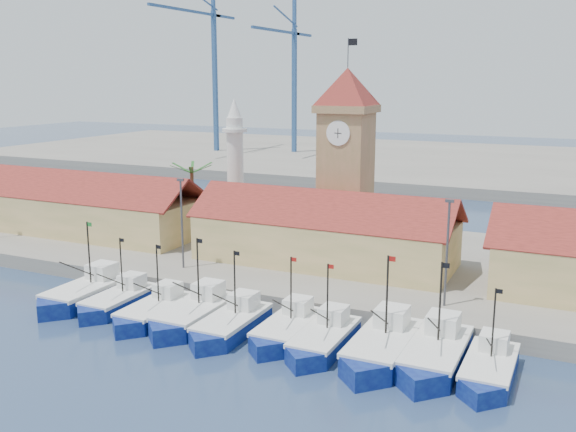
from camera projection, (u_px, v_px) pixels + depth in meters
The scene contains 21 objects.
ground at pixel (226, 346), 49.00m from camera, with size 400.00×400.00×0.00m, color navy.
quay at pixel (338, 259), 70.10m from camera, with size 140.00×32.00×1.50m, color gray.
terminal at pixel (472, 164), 146.20m from camera, with size 240.00×80.00×2.00m, color gray.
boat_0 at pixel (84, 294), 58.43m from camera, with size 3.77×10.32×7.81m.
boat_1 at pixel (117, 302), 56.76m from camera, with size 3.24×8.88×6.72m.
boat_2 at pixel (153, 312), 54.16m from camera, with size 3.28×8.99×6.80m.
boat_3 at pixel (193, 316), 53.16m from camera, with size 3.68×10.09×7.63m.
boat_4 at pixel (230, 326), 51.14m from camera, with size 3.43×9.41×7.12m.
boat_5 at pixel (286, 331), 50.20m from camera, with size 3.32×9.09×6.88m.
boat_6 at pixel (323, 341), 48.22m from camera, with size 3.33×9.13×6.91m.
boat_7 at pixel (381, 349), 46.52m from camera, with size 3.89×10.65×8.06m.
boat_8 at pixel (435, 356), 45.33m from camera, with size 3.82×10.46×7.92m.
boat_9 at pixel (489, 371), 43.35m from camera, with size 3.22×8.81×6.66m.
hall_left at pixel (84, 212), 79.15m from camera, with size 31.20×10.13×7.61m.
hall_center at pixel (325, 238), 65.88m from camera, with size 27.04×10.13×7.61m.
clock_tower at pixel (346, 155), 69.52m from camera, with size 5.80×5.80×22.70m.
minaret at pixel (235, 165), 77.98m from camera, with size 3.00×3.00×16.30m.
palm_tree at pixel (192, 193), 79.01m from camera, with size 5.60×5.03×8.39m.
lamp_posts at pixel (297, 232), 58.06m from camera, with size 80.70×0.25×9.03m.
crane_blue_far at pixel (210, 57), 158.39m from camera, with size 1.00×36.07×41.48m.
crane_blue_near at pixel (292, 69), 156.79m from camera, with size 1.00×31.80×36.93m.
Camera 1 is at (23.71, -39.50, 20.02)m, focal length 40.00 mm.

